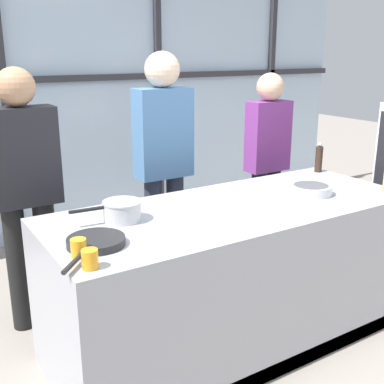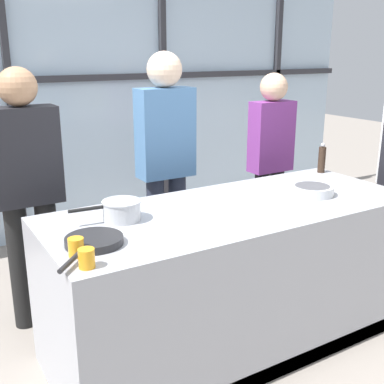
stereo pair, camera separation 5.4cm
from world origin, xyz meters
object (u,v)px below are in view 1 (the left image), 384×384
object	(u,v)px
juice_glass_near	(90,259)
juice_glass_far	(79,248)
spectator_center_right	(267,155)
frying_pan	(95,242)
spectator_far_left	(25,185)
spectator_center_left	(164,157)
white_plate	(283,186)
mixing_bowl	(311,189)
saucepan	(122,210)
pepper_grinder	(319,158)

from	to	relation	value
juice_glass_near	juice_glass_far	bearing A→B (deg)	90.00
spectator_center_right	frying_pan	world-z (taller)	spectator_center_right
spectator_center_right	frying_pan	distance (m)	2.17
spectator_far_left	spectator_center_left	bearing A→B (deg)	-180.00
spectator_center_left	white_plate	bearing A→B (deg)	126.57
mixing_bowl	saucepan	bearing A→B (deg)	171.54
juice_glass_near	spectator_center_right	bearing A→B (deg)	31.03
spectator_center_left	white_plate	distance (m)	0.90
saucepan	white_plate	distance (m)	1.20
saucepan	frying_pan	bearing A→B (deg)	-134.59
spectator_center_left	juice_glass_far	world-z (taller)	spectator_center_left
spectator_center_right	white_plate	world-z (taller)	spectator_center_right
white_plate	mixing_bowl	distance (m)	0.22
saucepan	juice_glass_near	distance (m)	0.60
frying_pan	juice_glass_near	world-z (taller)	juice_glass_near
frying_pan	pepper_grinder	size ratio (longest dim) A/B	1.83
mixing_bowl	juice_glass_far	bearing A→B (deg)	-174.49
saucepan	juice_glass_near	xyz separation A→B (m)	(-0.36, -0.48, -0.02)
white_plate	juice_glass_near	size ratio (longest dim) A/B	3.25
spectator_center_right	frying_pan	xyz separation A→B (m)	(-1.92, -1.00, -0.02)
mixing_bowl	spectator_center_right	bearing A→B (deg)	64.93
spectator_far_left	frying_pan	distance (m)	1.01
frying_pan	juice_glass_near	size ratio (longest dim) A/B	4.84
saucepan	pepper_grinder	distance (m)	1.73
pepper_grinder	spectator_center_left	bearing A→B (deg)	152.83
white_plate	saucepan	bearing A→B (deg)	-178.46
pepper_grinder	juice_glass_far	world-z (taller)	pepper_grinder
spectator_center_left	spectator_center_right	world-z (taller)	spectator_center_left
saucepan	juice_glass_near	world-z (taller)	saucepan
spectator_center_left	saucepan	xyz separation A→B (m)	(-0.67, -0.75, -0.08)
spectator_far_left	white_plate	xyz separation A→B (m)	(1.53, -0.71, -0.06)
mixing_bowl	juice_glass_far	xyz separation A→B (m)	(-1.60, -0.15, 0.01)
spectator_center_right	juice_glass_far	xyz separation A→B (m)	(-2.03, -1.08, 0.01)
spectator_far_left	spectator_center_left	size ratio (longest dim) A/B	0.95
spectator_center_left	white_plate	world-z (taller)	spectator_center_left
spectator_center_right	mixing_bowl	size ratio (longest dim) A/B	5.97
saucepan	pepper_grinder	bearing A→B (deg)	6.95
white_plate	mixing_bowl	xyz separation A→B (m)	(0.04, -0.22, 0.03)
spectator_center_right	juice_glass_far	world-z (taller)	spectator_center_right
frying_pan	saucepan	size ratio (longest dim) A/B	1.06
pepper_grinder	juice_glass_near	distance (m)	2.19
spectator_center_left	saucepan	size ratio (longest dim) A/B	4.56
spectator_center_left	juice_glass_near	xyz separation A→B (m)	(-1.03, -1.22, -0.09)
spectator_center_right	white_plate	size ratio (longest dim) A/B	5.83
spectator_far_left	spectator_center_right	xyz separation A→B (m)	(2.00, -0.00, -0.03)
spectator_far_left	saucepan	bearing A→B (deg)	113.70
white_plate	juice_glass_far	world-z (taller)	juice_glass_far
spectator_far_left	spectator_center_left	distance (m)	1.00
spectator_center_right	mixing_bowl	distance (m)	1.03
white_plate	juice_glass_far	xyz separation A→B (m)	(-1.56, -0.37, 0.04)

